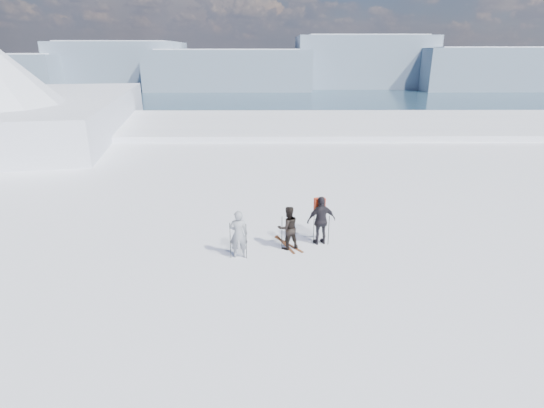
{
  "coord_description": "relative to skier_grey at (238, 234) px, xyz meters",
  "views": [
    {
      "loc": [
        -2.39,
        -11.53,
        6.91
      ],
      "look_at": [
        -2.24,
        3.0,
        1.66
      ],
      "focal_mm": 28.0,
      "sensor_mm": 36.0,
      "label": 1
    }
  ],
  "objects": [
    {
      "name": "near_ridge",
      "position": [
        -23.22,
        27.13,
        -4.42
      ],
      "size": [
        31.37,
        35.68,
        25.62
      ],
      "color": "white",
      "rests_on": "ground"
    },
    {
      "name": "skier_dark",
      "position": [
        1.77,
        0.67,
        -0.05
      ],
      "size": [
        0.96,
        0.84,
        1.65
      ],
      "primitive_type": "imported",
      "rotation": [
        0.0,
        0.0,
        3.45
      ],
      "color": "black",
      "rests_on": "ground"
    },
    {
      "name": "skier_grey",
      "position": [
        0.0,
        0.0,
        0.0
      ],
      "size": [
        0.65,
        0.44,
        1.75
      ],
      "primitive_type": "imported",
      "rotation": [
        0.0,
        0.0,
        3.18
      ],
      "color": "gray",
      "rests_on": "ground"
    },
    {
      "name": "backpack",
      "position": [
        2.98,
        1.32,
        1.3
      ],
      "size": [
        0.44,
        0.31,
        0.59
      ],
      "primitive_type": "cube",
      "rotation": [
        0.0,
        0.0,
        3.36
      ],
      "color": "red",
      "rests_on": "skier_pack"
    },
    {
      "name": "far_mountain_range",
      "position": [
        33.02,
        452.72,
        -8.07
      ],
      "size": [
        770.0,
        110.0,
        53.0
      ],
      "color": "slate",
      "rests_on": "ground"
    },
    {
      "name": "lake_basin",
      "position": [
        3.42,
        27.93,
        -7.38
      ],
      "size": [
        820.0,
        820.0,
        71.62
      ],
      "color": "white",
      "rests_on": "ground"
    },
    {
      "name": "ski_poles",
      "position": [
        1.55,
        0.48,
        -0.24
      ],
      "size": [
        3.62,
        1.18,
        1.34
      ],
      "color": "black",
      "rests_on": "ground"
    },
    {
      "name": "skier_pack",
      "position": [
        3.03,
        1.08,
        0.07
      ],
      "size": [
        1.18,
        0.69,
        1.88
      ],
      "primitive_type": "imported",
      "rotation": [
        0.0,
        0.0,
        3.36
      ],
      "color": "black",
      "rests_on": "ground"
    },
    {
      "name": "skis_loose",
      "position": [
        1.75,
        0.98,
        -0.86
      ],
      "size": [
        1.05,
        1.62,
        0.03
      ],
      "color": "black",
      "rests_on": "ground"
    }
  ]
}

